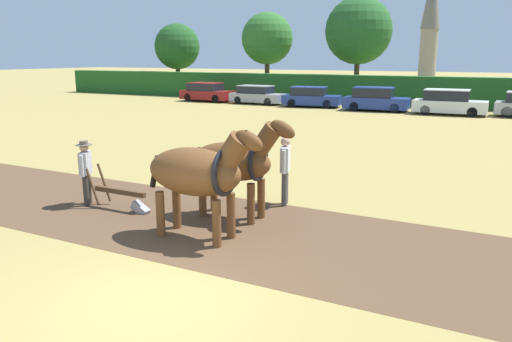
# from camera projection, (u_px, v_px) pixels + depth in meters

# --- Properties ---
(ground_plane) EXTENTS (240.00, 240.00, 0.00)m
(ground_plane) POSITION_uv_depth(u_px,v_px,m) (157.00, 297.00, 7.77)
(ground_plane) COLOR #998447
(plowed_furrow_strip) EXTENTS (26.86, 4.55, 0.01)m
(plowed_furrow_strip) POSITION_uv_depth(u_px,v_px,m) (82.00, 202.00, 12.82)
(plowed_furrow_strip) COLOR brown
(plowed_furrow_strip) RESTS_ON ground
(hedgerow) EXTENTS (72.33, 1.38, 2.21)m
(hedgerow) POSITION_uv_depth(u_px,v_px,m) (445.00, 92.00, 35.87)
(hedgerow) COLOR #1E511E
(hedgerow) RESTS_ON ground
(tree_far_left) EXTENTS (4.43, 4.43, 6.78)m
(tree_far_left) POSITION_uv_depth(u_px,v_px,m) (177.00, 47.00, 49.06)
(tree_far_left) COLOR #4C3823
(tree_far_left) RESTS_ON ground
(tree_left) EXTENTS (4.65, 4.65, 7.54)m
(tree_left) POSITION_uv_depth(u_px,v_px,m) (267.00, 39.00, 45.15)
(tree_left) COLOR #423323
(tree_left) RESTS_ON ground
(tree_center_left) EXTENTS (5.63, 5.63, 8.57)m
(tree_center_left) POSITION_uv_depth(u_px,v_px,m) (358.00, 31.00, 42.11)
(tree_center_left) COLOR #423323
(tree_center_left) RESTS_ON ground
(church_spire) EXTENTS (2.39, 2.39, 15.50)m
(church_spire) POSITION_uv_depth(u_px,v_px,m) (431.00, 20.00, 62.49)
(church_spire) COLOR gray
(church_spire) RESTS_ON ground
(draft_horse_lead_left) EXTENTS (2.74, 1.04, 2.40)m
(draft_horse_lead_left) POSITION_uv_depth(u_px,v_px,m) (199.00, 172.00, 10.02)
(draft_horse_lead_left) COLOR brown
(draft_horse_lead_left) RESTS_ON ground
(draft_horse_lead_right) EXTENTS (2.70, 0.93, 2.42)m
(draft_horse_lead_right) POSITION_uv_depth(u_px,v_px,m) (236.00, 162.00, 11.32)
(draft_horse_lead_right) COLOR brown
(draft_horse_lead_right) RESTS_ON ground
(plow) EXTENTS (1.74, 0.46, 1.13)m
(plow) POSITION_uv_depth(u_px,v_px,m) (124.00, 197.00, 12.10)
(plow) COLOR #4C331E
(plow) RESTS_ON ground
(farmer_at_plow) EXTENTS (0.41, 0.57, 1.63)m
(farmer_at_plow) POSITION_uv_depth(u_px,v_px,m) (86.00, 168.00, 12.42)
(farmer_at_plow) COLOR #38332D
(farmer_at_plow) RESTS_ON ground
(farmer_beside_team) EXTENTS (0.34, 0.66, 1.73)m
(farmer_beside_team) POSITION_uv_depth(u_px,v_px,m) (285.00, 165.00, 12.39)
(farmer_beside_team) COLOR #4C4C4C
(farmer_beside_team) RESTS_ON ground
(parked_car_far_left) EXTENTS (4.50, 1.98, 1.53)m
(parked_car_far_left) POSITION_uv_depth(u_px,v_px,m) (207.00, 92.00, 41.05)
(parked_car_far_left) COLOR maroon
(parked_car_far_left) RESTS_ON ground
(parked_car_left) EXTENTS (4.40, 1.97, 1.43)m
(parked_car_left) POSITION_uv_depth(u_px,v_px,m) (257.00, 95.00, 38.87)
(parked_car_left) COLOR #9E9EA8
(parked_car_left) RESTS_ON ground
(parked_car_center_left) EXTENTS (4.37, 2.43, 1.48)m
(parked_car_center_left) POSITION_uv_depth(u_px,v_px,m) (311.00, 97.00, 36.57)
(parked_car_center_left) COLOR navy
(parked_car_center_left) RESTS_ON ground
(parked_car_center) EXTENTS (4.41, 2.08, 1.61)m
(parked_car_center) POSITION_uv_depth(u_px,v_px,m) (375.00, 100.00, 33.94)
(parked_car_center) COLOR navy
(parked_car_center) RESTS_ON ground
(parked_car_center_right) EXTENTS (4.50, 1.93, 1.60)m
(parked_car_center_right) POSITION_uv_depth(u_px,v_px,m) (449.00, 103.00, 31.71)
(parked_car_center_right) COLOR silver
(parked_car_center_right) RESTS_ON ground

